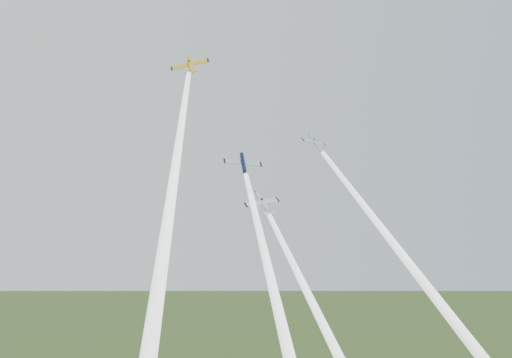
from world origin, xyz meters
name	(u,v)px	position (x,y,z in m)	size (l,w,h in m)	color
plane_yellow	(190,65)	(-11.02, 1.58, 114.95)	(7.74, 7.67, 1.21)	#EDB114
smoke_trail_yellow	(171,196)	(-20.91, -22.44, 87.26)	(2.30, 2.30, 69.54)	white
plane_navy	(243,164)	(-1.78, -3.87, 95.10)	(7.58, 7.52, 1.19)	#0C1638
smoke_trail_navy	(276,300)	(-5.02, -26.08, 71.18)	(2.30, 2.30, 59.19)	white
plane_silver_right	(315,143)	(16.91, 1.87, 101.04)	(6.82, 6.77, 1.07)	silver
smoke_trail_silver_right	(412,268)	(24.42, -20.90, 75.49)	(2.30, 2.30, 63.69)	white
plane_silver_low	(263,204)	(1.31, -6.51, 87.33)	(7.37, 7.31, 1.15)	silver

